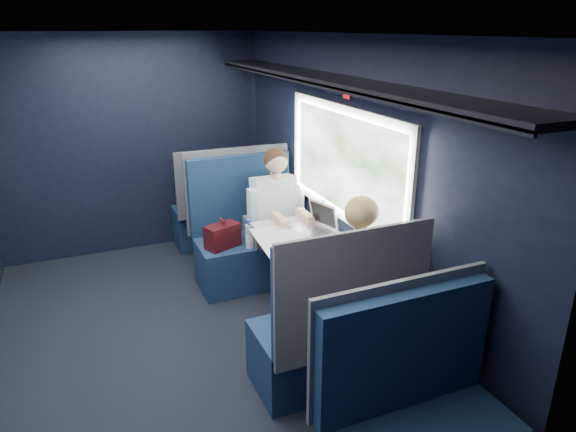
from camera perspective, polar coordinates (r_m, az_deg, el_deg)
name	(u,v)px	position (r m, az deg, el deg)	size (l,w,h in m)	color
ground	(182,346)	(4.22, -11.64, -13.95)	(2.80, 4.20, 0.01)	black
room_shell	(170,161)	(3.62, -12.94, 5.93)	(3.00, 4.40, 2.40)	black
table	(303,247)	(4.17, 1.68, -3.44)	(0.62, 1.00, 0.74)	#54565E
seat_bay_near	(247,240)	(4.95, -4.60, -2.63)	(1.04, 0.62, 1.26)	#0E203E
seat_bay_far	(333,334)	(3.53, 4.97, -12.92)	(1.04, 0.62, 1.26)	#0E203E
seat_row_front	(221,210)	(5.78, -7.48, 0.62)	(1.04, 0.51, 1.16)	#0E203E
seat_row_back	(416,428)	(2.93, 14.06, -21.84)	(1.04, 0.51, 1.16)	#0E203E
man	(278,212)	(4.77, -1.09, 0.41)	(0.53, 0.56, 1.32)	black
woman	(355,275)	(3.61, 7.40, -6.48)	(0.53, 0.56, 1.32)	black
papers	(299,244)	(4.02, 1.20, -3.12)	(0.59, 0.85, 0.01)	white
laptop	(317,223)	(4.28, 3.23, -0.75)	(0.32, 0.37, 0.24)	silver
bottle_small	(323,213)	(4.43, 3.91, 0.32)	(0.06, 0.06, 0.21)	silver
cup	(301,213)	(4.57, 1.49, 0.33)	(0.06, 0.06, 0.08)	white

